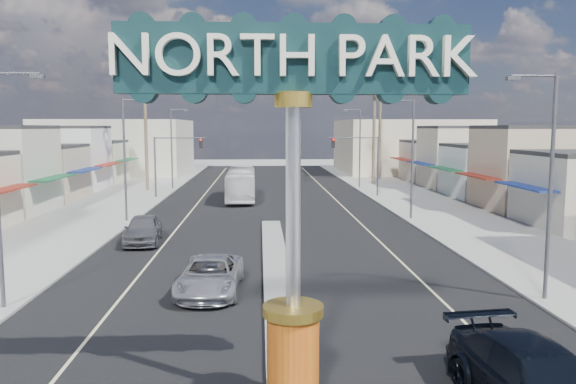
{
  "coord_description": "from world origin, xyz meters",
  "views": [
    {
      "loc": [
        -0.8,
        -11.3,
        6.95
      ],
      "look_at": [
        0.38,
        11.94,
        4.25
      ],
      "focal_mm": 35.0,
      "sensor_mm": 36.0,
      "label": 1
    }
  ],
  "objects": [
    {
      "name": "ground",
      "position": [
        0.0,
        30.0,
        0.0
      ],
      "size": [
        160.0,
        160.0,
        0.0
      ],
      "primitive_type": "plane",
      "color": "gray",
      "rests_on": "ground"
    },
    {
      "name": "road",
      "position": [
        0.0,
        30.0,
        0.01
      ],
      "size": [
        20.0,
        120.0,
        0.01
      ],
      "primitive_type": "cube",
      "color": "black",
      "rests_on": "ground"
    },
    {
      "name": "median_island",
      "position": [
        0.0,
        14.0,
        0.08
      ],
      "size": [
        1.3,
        30.0,
        0.16
      ],
      "primitive_type": "cube",
      "color": "gray",
      "rests_on": "ground"
    },
    {
      "name": "sidewalk_left",
      "position": [
        -14.0,
        30.0,
        0.06
      ],
      "size": [
        8.0,
        120.0,
        0.12
      ],
      "primitive_type": "cube",
      "color": "gray",
      "rests_on": "ground"
    },
    {
      "name": "sidewalk_right",
      "position": [
        14.0,
        30.0,
        0.06
      ],
      "size": [
        8.0,
        120.0,
        0.12
      ],
      "primitive_type": "cube",
      "color": "gray",
      "rests_on": "ground"
    },
    {
      "name": "storefront_row_left",
      "position": [
        -24.0,
        43.0,
        3.0
      ],
      "size": [
        12.0,
        42.0,
        6.0
      ],
      "primitive_type": "cube",
      "color": "beige",
      "rests_on": "ground"
    },
    {
      "name": "storefront_row_right",
      "position": [
        24.0,
        43.0,
        3.0
      ],
      "size": [
        12.0,
        42.0,
        6.0
      ],
      "primitive_type": "cube",
      "color": "#B7B29E",
      "rests_on": "ground"
    },
    {
      "name": "backdrop_far_left",
      "position": [
        -22.0,
        75.0,
        4.0
      ],
      "size": [
        20.0,
        20.0,
        8.0
      ],
      "primitive_type": "cube",
      "color": "#B7B29E",
      "rests_on": "ground"
    },
    {
      "name": "backdrop_far_right",
      "position": [
        22.0,
        75.0,
        4.0
      ],
      "size": [
        20.0,
        20.0,
        8.0
      ],
      "primitive_type": "cube",
      "color": "beige",
      "rests_on": "ground"
    },
    {
      "name": "gateway_sign",
      "position": [
        0.0,
        1.98,
        5.93
      ],
      "size": [
        8.2,
        1.5,
        9.15
      ],
      "color": "#C5390F",
      "rests_on": "median_island"
    },
    {
      "name": "traffic_signal_left",
      "position": [
        -9.18,
        43.99,
        4.27
      ],
      "size": [
        5.09,
        0.45,
        6.0
      ],
      "color": "#47474C",
      "rests_on": "ground"
    },
    {
      "name": "traffic_signal_right",
      "position": [
        9.18,
        43.99,
        4.27
      ],
      "size": [
        5.09,
        0.45,
        6.0
      ],
      "color": "#47474C",
      "rests_on": "ground"
    },
    {
      "name": "streetlight_l_near",
      "position": [
        -10.43,
        10.0,
        5.07
      ],
      "size": [
        2.03,
        0.22,
        9.0
      ],
      "color": "#47474C",
      "rests_on": "ground"
    },
    {
      "name": "streetlight_l_mid",
      "position": [
        -10.43,
        30.0,
        5.07
      ],
      "size": [
        2.03,
        0.22,
        9.0
      ],
      "color": "#47474C",
      "rests_on": "ground"
    },
    {
      "name": "streetlight_l_far",
      "position": [
        -10.43,
        52.0,
        5.07
      ],
      "size": [
        2.03,
        0.22,
        9.0
      ],
      "color": "#47474C",
      "rests_on": "ground"
    },
    {
      "name": "streetlight_r_near",
      "position": [
        10.43,
        10.0,
        5.07
      ],
      "size": [
        2.03,
        0.22,
        9.0
      ],
      "color": "#47474C",
      "rests_on": "ground"
    },
    {
      "name": "streetlight_r_mid",
      "position": [
        10.43,
        30.0,
        5.07
      ],
      "size": [
        2.03,
        0.22,
        9.0
      ],
      "color": "#47474C",
      "rests_on": "ground"
    },
    {
      "name": "streetlight_r_far",
      "position": [
        10.43,
        52.0,
        5.07
      ],
      "size": [
        2.03,
        0.22,
        9.0
      ],
      "color": "#47474C",
      "rests_on": "ground"
    },
    {
      "name": "palm_left_far",
      "position": [
        -13.0,
        50.0,
        11.5
      ],
      "size": [
        2.6,
        2.6,
        13.1
      ],
      "color": "brown",
      "rests_on": "ground"
    },
    {
      "name": "palm_right_mid",
      "position": [
        13.0,
        56.0,
        10.6
      ],
      "size": [
        2.6,
        2.6,
        12.1
      ],
      "color": "brown",
      "rests_on": "ground"
    },
    {
      "name": "palm_right_far",
      "position": [
        15.0,
        62.0,
        12.39
      ],
      "size": [
        2.6,
        2.6,
        14.1
      ],
      "color": "brown",
      "rests_on": "ground"
    },
    {
      "name": "suv_left",
      "position": [
        -2.9,
        11.83,
        0.75
      ],
      "size": [
        2.74,
        5.51,
        1.5
      ],
      "primitive_type": "imported",
      "rotation": [
        0.0,
        0.0,
        -0.05
      ],
      "color": "#B8B7BD",
      "rests_on": "ground"
    },
    {
      "name": "suv_right",
      "position": [
        5.81,
        1.07,
        0.88
      ],
      "size": [
        3.22,
        6.35,
        1.77
      ],
      "primitive_type": "imported",
      "rotation": [
        0.0,
        0.0,
        0.13
      ],
      "color": "black",
      "rests_on": "ground"
    },
    {
      "name": "car_parked_left",
      "position": [
        -7.8,
        22.25,
        0.86
      ],
      "size": [
        2.43,
        5.18,
        1.71
      ],
      "primitive_type": "imported",
      "rotation": [
        0.0,
        0.0,
        0.08
      ],
      "color": "slate",
      "rests_on": "ground"
    },
    {
      "name": "city_bus",
      "position": [
        -2.58,
        42.29,
        1.53
      ],
      "size": [
        2.69,
        11.04,
        3.07
      ],
      "primitive_type": "imported",
      "rotation": [
        0.0,
        0.0,
        0.01
      ],
      "color": "silver",
      "rests_on": "ground"
    }
  ]
}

